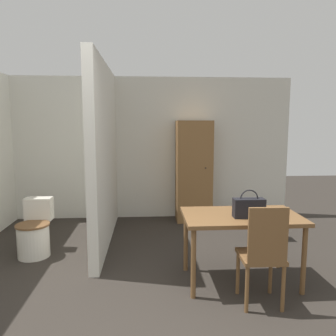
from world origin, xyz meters
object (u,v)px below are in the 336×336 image
object	(u,v)px
dining_table	(241,222)
toilet	(35,233)
wooden_chair	(263,253)
space_heater	(270,225)
wooden_cabinet	(194,171)
handbag	(249,207)

from	to	relation	value
dining_table	toilet	bearing A→B (deg)	160.04
wooden_chair	space_heater	size ratio (longest dim) A/B	2.25
toilet	dining_table	bearing A→B (deg)	-19.96
wooden_cabinet	dining_table	bearing A→B (deg)	-85.63
wooden_cabinet	space_heater	xyz separation A→B (m)	(0.99, -1.03, -0.65)
wooden_cabinet	wooden_chair	bearing A→B (deg)	-85.14
handbag	wooden_cabinet	size ratio (longest dim) A/B	0.18
wooden_cabinet	handbag	bearing A→B (deg)	-84.78
toilet	wooden_cabinet	distance (m)	2.73
handbag	space_heater	distance (m)	1.69
wooden_chair	handbag	bearing A→B (deg)	94.42
handbag	space_heater	world-z (taller)	handbag
wooden_chair	space_heater	bearing A→B (deg)	68.75
wooden_chair	handbag	world-z (taller)	handbag
toilet	space_heater	world-z (taller)	toilet
wooden_chair	toilet	world-z (taller)	wooden_chair
toilet	wooden_cabinet	world-z (taller)	wooden_cabinet
wooden_chair	handbag	size ratio (longest dim) A/B	3.08
toilet	handbag	distance (m)	2.73
wooden_chair	wooden_cabinet	world-z (taller)	wooden_cabinet
wooden_chair	wooden_cabinet	size ratio (longest dim) A/B	0.56
space_heater	handbag	bearing A→B (deg)	-119.30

